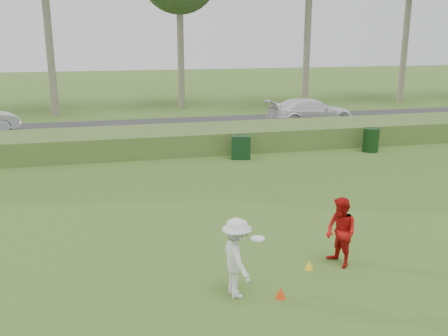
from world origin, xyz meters
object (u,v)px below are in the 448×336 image
object	(u,v)px
player_red	(341,232)
utility_cabinet	(241,147)
cone_yellow	(309,265)
trash_bin	(371,140)
cone_orange	(281,293)
car_right	(310,111)
player_white	(237,258)

from	to	relation	value
player_red	utility_cabinet	world-z (taller)	player_red
cone_yellow	trash_bin	size ratio (longest dim) A/B	0.20
player_red	utility_cabinet	size ratio (longest dim) A/B	1.62
player_red	cone_orange	bearing A→B (deg)	-72.91
cone_orange	car_right	size ratio (longest dim) A/B	0.05
utility_cabinet	cone_orange	bearing A→B (deg)	-84.90
player_white	player_red	world-z (taller)	player_white
player_white	cone_yellow	world-z (taller)	player_white
cone_orange	car_right	xyz separation A→B (m)	(7.78, 16.99, 0.64)
player_red	utility_cabinet	bearing A→B (deg)	163.37
player_red	cone_yellow	xyz separation A→B (m)	(-0.71, -0.04, -0.65)
player_white	cone_yellow	size ratio (longest dim) A/B	7.65
cone_orange	car_right	bearing A→B (deg)	65.40
cone_yellow	utility_cabinet	xyz separation A→B (m)	(1.15, 9.61, 0.36)
trash_bin	car_right	size ratio (longest dim) A/B	0.21
cone_yellow	utility_cabinet	bearing A→B (deg)	83.20
cone_orange	cone_yellow	world-z (taller)	cone_orange
player_white	car_right	xyz separation A→B (m)	(8.56, 16.69, -0.03)
car_right	trash_bin	bearing A→B (deg)	176.18
player_white	utility_cabinet	world-z (taller)	player_white
cone_yellow	car_right	world-z (taller)	car_right
cone_yellow	trash_bin	bearing A→B (deg)	54.58
cone_yellow	utility_cabinet	size ratio (longest dim) A/B	0.22
trash_bin	utility_cabinet	bearing A→B (deg)	179.36
player_white	player_red	xyz separation A→B (m)	(2.48, 0.73, -0.02)
player_white	trash_bin	world-z (taller)	player_white
player_white	player_red	bearing A→B (deg)	-79.65
cone_yellow	trash_bin	world-z (taller)	trash_bin
cone_yellow	car_right	xyz separation A→B (m)	(6.78, 16.00, 0.64)
player_white	cone_yellow	bearing A→B (deg)	-74.78
cone_orange	cone_yellow	size ratio (longest dim) A/B	1.06
cone_orange	utility_cabinet	bearing A→B (deg)	78.59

